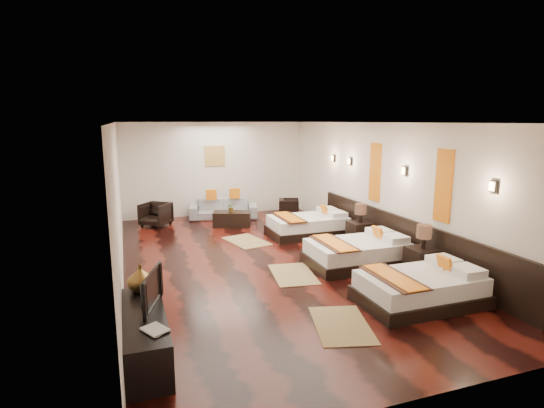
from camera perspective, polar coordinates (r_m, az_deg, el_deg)
name	(u,v)px	position (r m, az deg, el deg)	size (l,w,h in m)	color
floor	(264,261)	(8.88, -1.02, -7.60)	(5.50, 9.50, 0.01)	black
ceiling	(264,123)	(8.41, -1.08, 10.79)	(5.50, 9.50, 0.01)	white
back_wall	(215,169)	(13.09, -7.58, 4.64)	(5.50, 0.01, 2.80)	silver
left_wall	(118,202)	(8.12, -19.81, 0.19)	(0.01, 9.50, 2.80)	silver
right_wall	(383,187)	(9.74, 14.53, 2.20)	(0.01, 9.50, 2.80)	silver
headboard_panel	(401,238)	(9.27, 16.77, -4.37)	(0.08, 6.60, 0.90)	black
bed_near	(421,288)	(7.26, 19.24, -10.48)	(1.91, 1.20, 0.73)	black
bed_mid	(358,252)	(8.75, 11.39, -6.33)	(1.97, 1.24, 0.75)	black
bed_far	(309,225)	(10.82, 4.89, -2.82)	(1.94, 1.22, 0.74)	black
nightstand_a	(422,259)	(8.36, 19.37, -6.93)	(0.50, 0.50, 0.99)	black
nightstand_b	(360,231)	(10.10, 11.61, -3.50)	(0.49, 0.49, 0.98)	black
jute_mat_near	(341,325)	(6.35, 9.23, -15.59)	(0.75, 1.20, 0.01)	#95794B
jute_mat_mid	(293,274)	(8.14, 2.82, -9.32)	(0.75, 1.20, 0.01)	#95794B
jute_mat_far	(246,241)	(10.29, -3.42, -4.94)	(0.75, 1.20, 0.01)	#95794B
tv_console	(145,335)	(5.67, -16.54, -16.33)	(0.50, 1.80, 0.55)	black
tv	(146,290)	(5.62, -16.40, -10.88)	(0.81, 0.11, 0.47)	black
book	(146,333)	(5.04, -16.39, -16.21)	(0.22, 0.30, 0.03)	black
figurine	(140,278)	(6.16, -17.14, -9.43)	(0.35, 0.35, 0.37)	brown
sofa	(223,209)	(12.72, -6.50, -0.60)	(1.96, 0.77, 0.57)	gray
armchair_left	(156,214)	(12.09, -15.23, -1.35)	(0.69, 0.71, 0.65)	black
armchair_right	(289,208)	(12.84, 2.28, -0.49)	(0.58, 0.60, 0.55)	black
coffee_table	(232,219)	(11.74, -5.35, -1.99)	(1.00, 0.50, 0.40)	black
table_plant	(231,207)	(11.67, -5.48, -0.42)	(0.23, 0.20, 0.26)	#22521B
orange_panel_a	(443,186)	(8.19, 21.86, 2.26)	(0.04, 0.40, 1.30)	#D86014
orange_panel_b	(375,172)	(9.94, 13.56, 4.16)	(0.04, 0.40, 1.30)	#D86014
sconce_near	(493,186)	(7.37, 27.38, 2.10)	(0.07, 0.12, 0.18)	black
sconce_mid	(405,171)	(9.01, 17.24, 4.25)	(0.07, 0.12, 0.18)	black
sconce_far	(350,161)	(10.84, 10.34, 5.64)	(0.07, 0.12, 0.18)	black
sconce_lounge	(333,158)	(11.63, 8.15, 6.06)	(0.07, 0.12, 0.18)	black
gold_artwork	(215,156)	(13.03, -7.60, 6.38)	(0.60, 0.04, 0.60)	#AD873F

